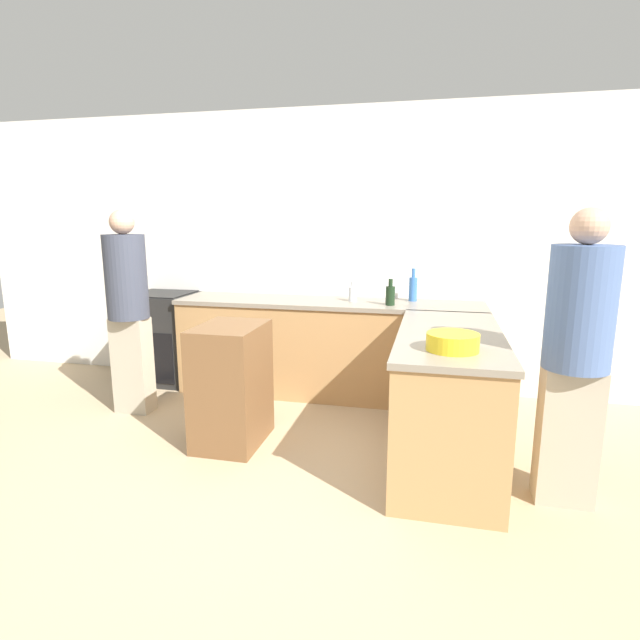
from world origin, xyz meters
TOP-DOWN VIEW (x-y plane):
  - ground_plane at (0.00, 0.00)m, footprint 14.00×14.00m
  - wall_back at (0.00, 2.15)m, footprint 8.00×0.06m
  - counter_back at (0.00, 1.81)m, footprint 2.86×0.65m
  - counter_peninsula at (1.09, 0.69)m, footprint 0.69×1.65m
  - range_oven at (-1.74, 1.83)m, footprint 0.61×0.59m
  - island_table at (-0.47, 0.60)m, footprint 0.45×0.61m
  - mixing_bowl at (1.09, 0.22)m, footprint 0.30×0.30m
  - vinegar_bottle_clear at (0.23, 1.83)m, footprint 0.07×0.07m
  - wine_bottle_dark at (0.59, 1.69)m, footprint 0.08×0.08m
  - water_bottle_blue at (0.77, 1.97)m, footprint 0.08×0.08m
  - person_by_range at (-1.55, 0.99)m, footprint 0.34×0.34m
  - person_at_peninsula at (1.77, 0.29)m, footprint 0.36×0.36m

SIDE VIEW (x-z plane):
  - ground_plane at x=0.00m, z-range 0.00..0.00m
  - island_table at x=-0.47m, z-range 0.00..0.90m
  - counter_back at x=0.00m, z-range 0.00..0.91m
  - counter_peninsula at x=1.09m, z-range 0.00..0.91m
  - range_oven at x=-1.74m, z-range 0.00..0.92m
  - person_at_peninsula at x=1.77m, z-range 0.07..1.79m
  - person_by_range at x=-1.55m, z-range 0.08..1.81m
  - mixing_bowl at x=1.09m, z-range 0.91..1.01m
  - vinegar_bottle_clear at x=0.23m, z-range 0.89..1.08m
  - wine_bottle_dark at x=0.59m, z-range 0.89..1.12m
  - water_bottle_blue at x=0.77m, z-range 0.88..1.18m
  - wall_back at x=0.00m, z-range 0.00..2.70m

